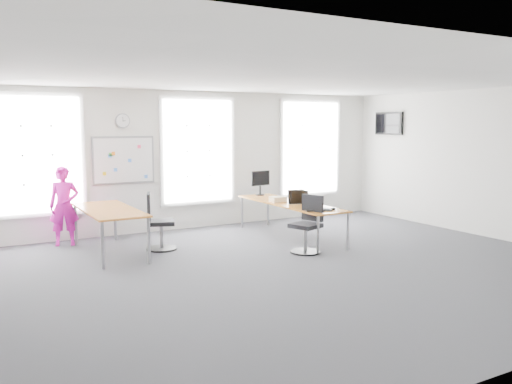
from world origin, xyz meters
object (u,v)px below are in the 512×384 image
chair_right (307,228)px  monitor (260,181)px  desk_left (109,213)px  person (64,206)px  keyboard (318,210)px  chair_left (158,225)px  headphones (312,204)px  desk_right (290,205)px

chair_right → monitor: bearing=149.9°
desk_left → monitor: (3.55, 0.78, 0.32)m
person → keyboard: bearing=-20.4°
chair_right → monitor: (0.45, 2.46, 0.60)m
desk_left → chair_left: 0.89m
person → headphones: bearing=-13.4°
headphones → monitor: size_ratio=0.30×
desk_left → monitor: 3.64m
desk_left → person: bearing=118.3°
desk_left → headphones: headphones is taller
chair_right → keyboard: chair_right is taller
person → keyboard: size_ratio=3.16×
chair_right → chair_left: bearing=-143.5°
chair_right → person: person is taller
chair_left → keyboard: chair_left is taller
monitor → chair_left: bearing=-168.3°
keyboard → headphones: size_ratio=2.92×
keyboard → monitor: 2.43m
monitor → keyboard: bearing=-101.8°
chair_left → headphones: chair_left is taller
person → desk_left: bearing=-47.9°
desk_left → chair_right: size_ratio=2.14×
desk_right → person: (-4.07, 1.54, 0.08)m
person → monitor: size_ratio=2.77×
desk_left → monitor: monitor is taller
person → chair_left: bearing=-27.4°
desk_left → keyboard: desk_left is taller
desk_right → monitor: size_ratio=5.45×
desk_right → keyboard: size_ratio=6.21×
desk_left → monitor: bearing=12.4°
desk_right → chair_left: bearing=173.3°
headphones → monitor: (-0.06, 1.87, 0.28)m
desk_right → chair_left: chair_left is taller
desk_right → chair_right: bearing=-108.6°
person → headphones: person is taller
keyboard → monitor: (0.18, 2.40, 0.31)m
desk_left → headphones: 3.77m
desk_right → desk_left: size_ratio=1.35×
chair_right → headphones: chair_right is taller
desk_left → chair_left: bearing=-11.7°
keyboard → monitor: size_ratio=0.88×
desk_right → monitor: (0.05, 1.26, 0.37)m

